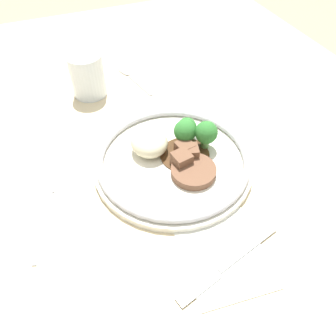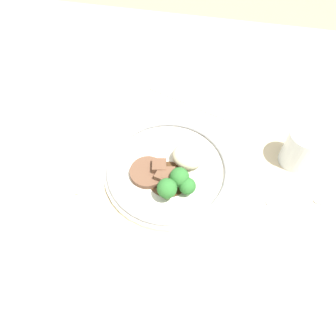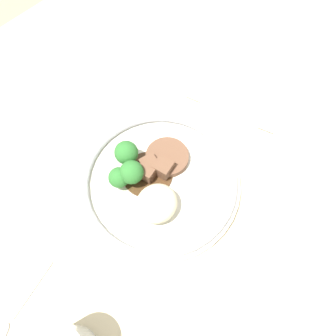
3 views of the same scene
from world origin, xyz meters
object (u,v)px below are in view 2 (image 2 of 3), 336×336
Objects in this scene: fork at (80,152)px; knife at (188,103)px; plate at (170,170)px; spoon at (316,201)px; juice_glass at (300,149)px.

fork is 0.30m from knife.
fork reaches higher than knife.
plate reaches higher than spoon.
spoon is (0.31, -0.23, 0.00)m from knife.
spoon is (0.32, -0.01, -0.02)m from plate.
juice_glass is 0.49m from fork.
plate is 0.29m from juice_glass.
juice_glass is at bearing 18.18° from plate.
spoon is (0.04, -0.10, -0.04)m from juice_glass.
plate is at bearing 164.98° from spoon.
juice_glass is at bearing -7.74° from knife.
knife is at bearing -63.00° from fork.
spoon reaches higher than knife.
plate reaches higher than knife.
spoon is at bearing -1.90° from plate.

